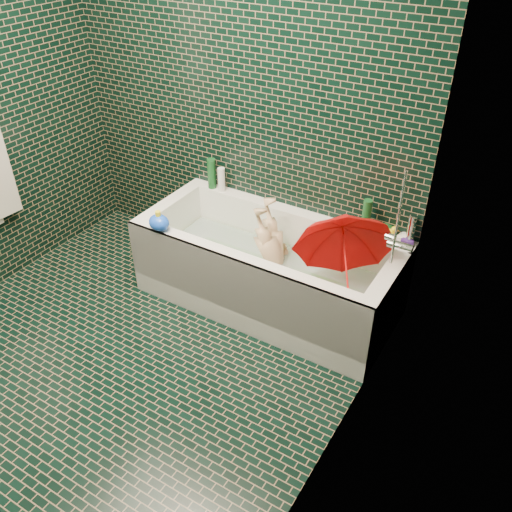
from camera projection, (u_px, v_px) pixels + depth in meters
The scene contains 18 objects.
floor at pixel (116, 368), 3.21m from camera, with size 2.80×2.80×0.00m, color black.
wall_back at pixel (239, 94), 3.48m from camera, with size 2.80×2.80×0.00m, color black.
wall_right at pixel (334, 263), 1.95m from camera, with size 2.80×2.80×0.00m, color black.
bathtub at pixel (267, 276), 3.61m from camera, with size 1.70×0.75×0.55m.
bath_mat at pixel (268, 281), 3.65m from camera, with size 1.35×0.47×0.01m, color #4DB925.
water at pixel (269, 264), 3.57m from camera, with size 1.48×0.53×0.00m, color silver.
faucet at pixel (398, 240), 2.95m from camera, with size 0.18×0.19×0.55m.
child at pixel (275, 261), 3.59m from camera, with size 0.30×0.20×0.82m, color tan.
umbrella at pixel (345, 260), 3.17m from camera, with size 0.59×0.59×0.52m, color red.
soap_bottle_a at pixel (399, 243), 3.32m from camera, with size 0.10×0.10×0.25m, color white.
soap_bottle_b at pixel (406, 247), 3.29m from camera, with size 0.08×0.08×0.17m, color #3E1D6E.
soap_bottle_c at pixel (382, 237), 3.38m from camera, with size 0.14×0.14×0.18m, color #15491F.
bottle_right_tall at pixel (366, 218), 3.34m from camera, with size 0.06×0.06×0.24m, color #15491F.
bottle_right_pump at pixel (411, 230), 3.26m from camera, with size 0.05×0.05×0.20m, color silver.
bottle_left_tall at pixel (212, 173), 3.87m from camera, with size 0.06×0.06×0.22m, color #15491F.
bottle_left_short at pixel (221, 180), 3.84m from camera, with size 0.05×0.05×0.18m, color white.
rubber_duck at pixel (390, 233), 3.35m from camera, with size 0.10×0.07×0.08m.
bath_toy at pixel (159, 222), 3.41m from camera, with size 0.16×0.14×0.13m.
Camera 1 is at (1.88, -1.50, 2.38)m, focal length 38.00 mm.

